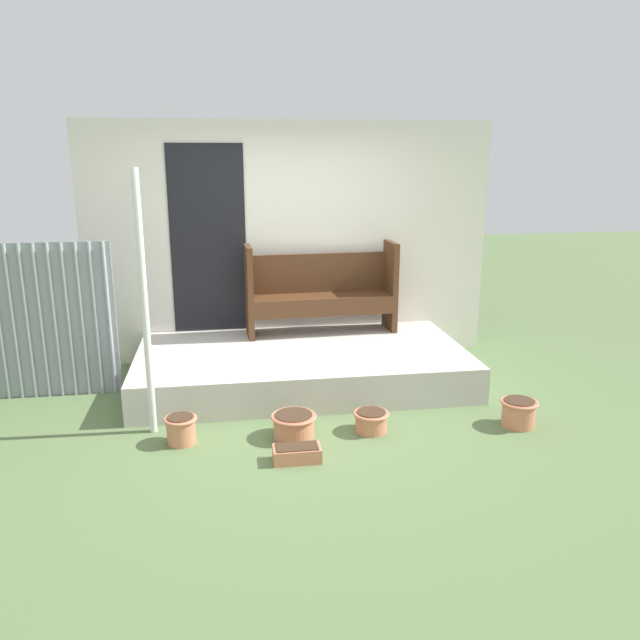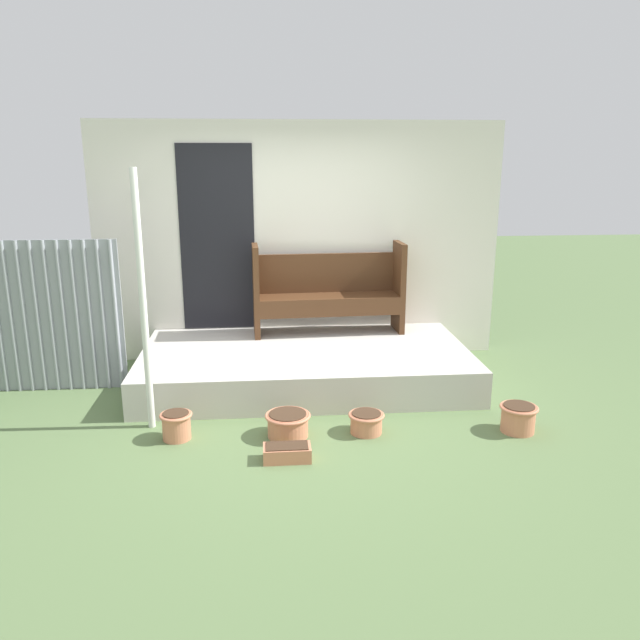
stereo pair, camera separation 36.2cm
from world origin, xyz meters
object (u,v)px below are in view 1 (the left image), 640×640
support_post (145,307)px  bench (321,288)px  flower_pot_left (181,428)px  flower_pot_right (371,420)px  planter_box_rect (297,453)px  flower_pot_middle (294,424)px  flower_pot_far_right (519,412)px

support_post → bench: size_ratio=1.32×
flower_pot_left → flower_pot_right: (1.56, -0.02, -0.03)m
flower_pot_left → planter_box_rect: 0.99m
flower_pot_left → flower_pot_middle: flower_pot_left is taller
flower_pot_left → planter_box_rect: (0.88, -0.44, -0.07)m
support_post → flower_pot_middle: bearing=-13.9°
bench → planter_box_rect: bench is taller
flower_pot_right → planter_box_rect: flower_pot_right is taller
flower_pot_right → planter_box_rect: bearing=-147.9°
flower_pot_left → flower_pot_far_right: (2.82, -0.10, 0.00)m
bench → flower_pot_right: bearing=-88.3°
support_post → flower_pot_left: support_post is taller
support_post → bench: 2.31m
flower_pot_left → bench: bearing=52.3°
support_post → flower_pot_far_right: (3.07, -0.36, -0.95)m
bench → flower_pot_left: bench is taller
flower_pot_left → planter_box_rect: size_ratio=0.73×
flower_pot_right → flower_pot_middle: bearing=-179.2°
support_post → flower_pot_left: 1.01m
bench → flower_pot_far_right: 2.50m
bench → flower_pot_left: bearing=-130.2°
support_post → flower_pot_left: bearing=-46.4°
bench → flower_pot_far_right: bench is taller
bench → support_post: bearing=-139.0°
flower_pot_right → support_post: bearing=171.3°
flower_pot_middle → flower_pot_far_right: (1.92, -0.07, 0.02)m
flower_pot_left → flower_pot_middle: 0.90m
bench → flower_pot_middle: (-0.51, -1.87, -0.73)m
support_post → planter_box_rect: size_ratio=5.95×
support_post → planter_box_rect: support_post is taller
bench → flower_pot_left: size_ratio=6.16×
bench → planter_box_rect: 2.47m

